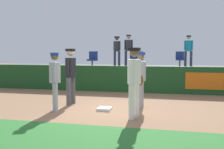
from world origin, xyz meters
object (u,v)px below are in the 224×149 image
(spectator_casual, at_px, (117,49))
(seat_back_center, at_px, (139,58))
(seat_front_center, at_px, (135,59))
(player_runner_visitor, at_px, (141,76))
(player_fielder_home, at_px, (134,78))
(first_base, at_px, (104,109))
(player_umpire, at_px, (71,72))
(spectator_capped, at_px, (129,48))
(seat_front_left, at_px, (93,59))
(player_coach_visitor, at_px, (55,77))
(seat_back_right, at_px, (180,58))
(spectator_hooded, at_px, (188,48))

(spectator_casual, bearing_deg, seat_back_center, 177.15)
(seat_front_center, bearing_deg, player_runner_visitor, -79.67)
(player_fielder_home, relative_size, seat_front_center, 2.21)
(first_base, xyz_separation_m, seat_front_center, (0.17, 5.21, 1.40))
(seat_front_center, bearing_deg, player_umpire, -108.11)
(first_base, xyz_separation_m, spectator_casual, (-1.24, 7.65, 1.93))
(spectator_capped, bearing_deg, player_runner_visitor, 105.35)
(seat_back_center, distance_m, spectator_capped, 1.06)
(seat_back_center, bearing_deg, first_base, -91.28)
(player_runner_visitor, height_order, seat_front_center, seat_front_center)
(player_umpire, xyz_separation_m, spectator_casual, (0.09, 7.02, 0.89))
(seat_back_center, bearing_deg, spectator_casual, 155.51)
(player_fielder_home, relative_size, spectator_casual, 1.07)
(first_base, bearing_deg, seat_front_center, 88.13)
(player_umpire, height_order, seat_front_left, player_umpire)
(spectator_capped, bearing_deg, spectator_casual, -2.90)
(player_umpire, bearing_deg, player_fielder_home, 63.70)
(player_coach_visitor, xyz_separation_m, spectator_casual, (0.14, 8.10, 0.97))
(first_base, height_order, player_umpire, player_umpire)
(first_base, xyz_separation_m, spectator_capped, (-0.53, 7.58, 1.98))
(seat_back_right, bearing_deg, seat_back_center, 179.99)
(player_fielder_home, distance_m, seat_back_right, 7.87)
(seat_front_center, height_order, seat_back_center, same)
(first_base, height_order, player_coach_visitor, player_coach_visitor)
(player_coach_visitor, distance_m, spectator_hooded, 9.55)
(spectator_capped, bearing_deg, player_coach_visitor, 86.79)
(seat_front_center, bearing_deg, first_base, -91.87)
(seat_front_left, distance_m, seat_front_center, 2.17)
(player_coach_visitor, xyz_separation_m, seat_back_right, (3.76, 7.46, 0.43))
(first_base, bearing_deg, spectator_capped, 94.01)
(player_fielder_home, height_order, seat_back_center, player_fielder_home)
(seat_front_center, bearing_deg, player_fielder_home, -81.99)
(player_runner_visitor, height_order, player_umpire, player_umpire)
(player_fielder_home, distance_m, player_umpire, 2.70)
(player_fielder_home, height_order, seat_front_left, player_fielder_home)
(spectator_casual, bearing_deg, player_runner_visitor, 129.40)
(spectator_hooded, bearing_deg, first_base, 75.38)
(player_runner_visitor, relative_size, seat_back_right, 2.07)
(player_runner_visitor, distance_m, seat_back_right, 6.55)
(player_runner_visitor, xyz_separation_m, seat_front_center, (-0.84, 4.59, 0.43))
(seat_front_left, relative_size, seat_front_center, 1.00)
(seat_back_right, xyz_separation_m, spectator_hooded, (0.50, 1.03, 0.55))
(seat_front_left, xyz_separation_m, spectator_hooded, (4.88, 2.83, 0.55))
(seat_back_right, bearing_deg, spectator_casual, 170.00)
(spectator_casual, bearing_deg, spectator_capped, -164.13)
(seat_front_left, bearing_deg, seat_back_center, 39.88)
(player_fielder_home, distance_m, player_coach_visitor, 2.41)
(first_base, height_order, seat_front_center, seat_front_center)
(seat_front_center, xyz_separation_m, spectator_casual, (-1.41, 2.44, 0.53))
(first_base, distance_m, player_fielder_home, 1.62)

